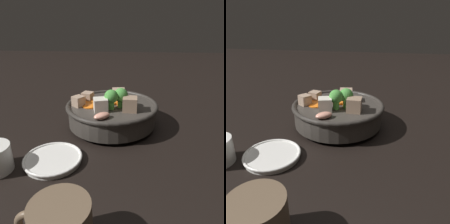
# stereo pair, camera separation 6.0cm
# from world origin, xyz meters

# --- Properties ---
(ground_plane) EXTENTS (3.00, 3.00, 0.00)m
(ground_plane) POSITION_xyz_m (0.00, 0.00, 0.00)
(ground_plane) COLOR black
(stirfry_bowl) EXTENTS (0.25, 0.25, 0.11)m
(stirfry_bowl) POSITION_xyz_m (0.00, 0.00, 0.04)
(stirfry_bowl) COLOR #38332D
(stirfry_bowl) RESTS_ON ground_plane
(side_saucer) EXTENTS (0.12, 0.12, 0.01)m
(side_saucer) POSITION_xyz_m (0.11, 0.18, 0.01)
(side_saucer) COLOR white
(side_saucer) RESTS_ON ground_plane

